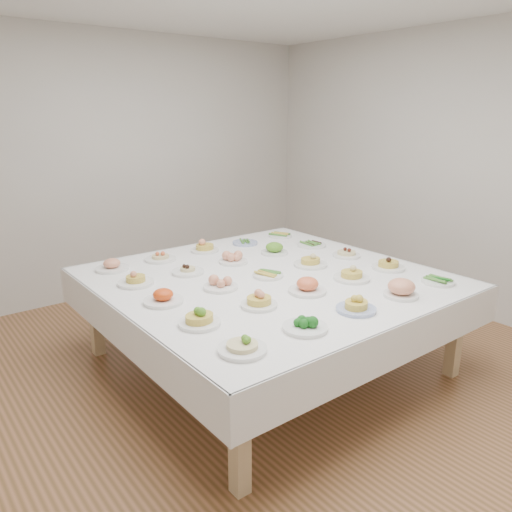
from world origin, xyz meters
TOP-DOWN VIEW (x-y plane):
  - room_envelope at (0.00, 0.00)m, footprint 5.02×5.02m
  - display_table at (0.21, 0.10)m, footprint 2.42×2.42m
  - dish_0 at (-0.70, -0.79)m, footprint 0.26×0.26m
  - dish_1 at (-0.24, -0.79)m, footprint 0.26×0.26m
  - dish_2 at (0.21, -0.79)m, footprint 0.25×0.25m
  - dish_3 at (0.65, -0.80)m, footprint 0.25×0.25m
  - dish_4 at (1.11, -0.80)m, footprint 0.24×0.24m
  - dish_5 at (-0.69, -0.35)m, footprint 0.25×0.25m
  - dish_6 at (-0.23, -0.34)m, footprint 0.24×0.24m
  - dish_7 at (0.20, -0.35)m, footprint 0.27×0.27m
  - dish_8 at (0.66, -0.35)m, footprint 0.27×0.27m
  - dish_9 at (1.10, -0.35)m, footprint 0.26×0.26m
  - dish_10 at (-0.69, 0.10)m, footprint 0.26×0.26m
  - dish_11 at (-0.24, 0.10)m, footprint 0.25×0.25m
  - dish_12 at (0.20, 0.10)m, footprint 0.23×0.23m
  - dish_13 at (0.66, 0.10)m, footprint 0.27×0.27m
  - dish_14 at (1.10, 0.10)m, footprint 0.24×0.24m
  - dish_15 at (-0.68, 0.56)m, footprint 0.26×0.26m
  - dish_16 at (-0.24, 0.55)m, footprint 0.25×0.25m
  - dish_17 at (0.20, 0.56)m, footprint 0.24×0.24m
  - dish_18 at (0.65, 0.56)m, footprint 0.24×0.24m
  - dish_19 at (1.10, 0.54)m, footprint 0.26×0.26m
  - dish_20 at (-0.68, 1.00)m, footprint 0.26×0.26m
  - dish_21 at (-0.25, 1.00)m, footprint 0.26×0.26m
  - dish_22 at (0.20, 1.00)m, footprint 0.25×0.25m
  - dish_23 at (0.65, 0.99)m, footprint 0.24×0.24m
  - dish_24 at (1.10, 1.00)m, footprint 0.25×0.23m

SIDE VIEW (x-z plane):
  - display_table at x=0.21m, z-range 0.31..1.06m
  - dish_23 at x=0.65m, z-range 0.75..0.80m
  - dish_12 at x=0.20m, z-range 0.75..0.80m
  - dish_24 at x=1.10m, z-range 0.75..0.81m
  - dish_19 at x=1.10m, z-range 0.75..0.81m
  - dish_4 at x=1.11m, z-range 0.75..0.81m
  - dish_16 at x=-0.24m, z-range 0.74..0.86m
  - dish_1 at x=-0.24m, z-range 0.74..0.86m
  - dish_17 at x=0.20m, z-range 0.75..0.86m
  - dish_11 at x=-0.24m, z-range 0.75..0.86m
  - dish_14 at x=1.10m, z-range 0.74..0.87m
  - dish_10 at x=-0.69m, z-range 0.74..0.87m
  - dish_20 at x=-0.68m, z-range 0.74..0.87m
  - dish_21 at x=-0.25m, z-range 0.74..0.88m
  - dish_18 at x=0.65m, z-range 0.75..0.88m
  - dish_7 at x=0.20m, z-range 0.74..0.88m
  - dish_0 at x=-0.70m, z-range 0.74..0.88m
  - dish_9 at x=1.10m, z-range 0.74..0.89m
  - dish_2 at x=0.21m, z-range 0.74..0.89m
  - dish_15 at x=-0.68m, z-range 0.74..0.90m
  - dish_13 at x=0.66m, z-range 0.74..0.90m
  - dish_6 at x=-0.23m, z-range 0.75..0.90m
  - dish_3 at x=0.65m, z-range 0.75..0.90m
  - dish_22 at x=0.20m, z-range 0.75..0.90m
  - dish_8 at x=0.66m, z-range 0.75..0.91m
  - dish_5 at x=-0.69m, z-range 0.75..0.91m
  - room_envelope at x=0.00m, z-range 0.43..3.24m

